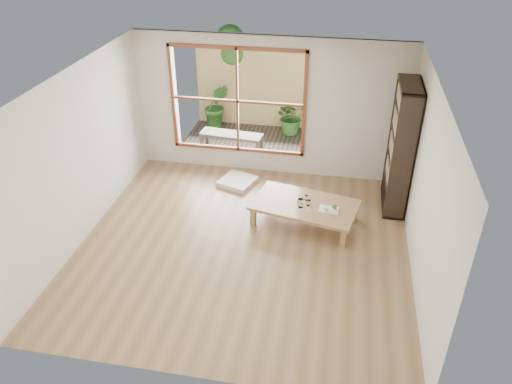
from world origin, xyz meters
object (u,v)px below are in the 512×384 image
garden_bench (231,136)px  low_table (305,206)px  bookshelf (401,148)px  food_tray (330,209)px

garden_bench → low_table: bearing=-46.7°
low_table → garden_bench: (-1.75, 2.29, 0.05)m
bookshelf → garden_bench: bookshelf is taller
bookshelf → food_tray: (-1.05, -0.95, -0.70)m
bookshelf → garden_bench: size_ratio=1.66×
bookshelf → garden_bench: bearing=155.5°
low_table → food_tray: bearing=-3.9°
food_tray → garden_bench: 3.23m
food_tray → garden_bench: food_tray is taller
food_tray → garden_bench: size_ratio=0.25×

